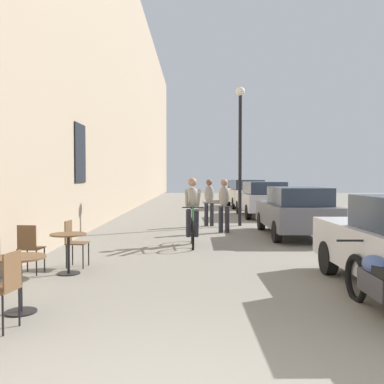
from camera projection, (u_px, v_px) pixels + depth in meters
building_facade_left at (103, 60)px, 16.57m from camera, size 0.54×68.00×12.60m
cafe_table_near at (20, 272)px, 5.40m from camera, size 0.64×0.64×0.72m
cafe_chair_near_toward_street at (4, 285)px, 4.77m from camera, size 0.43×0.43×0.89m
cafe_table_mid at (68, 245)px, 7.58m from camera, size 0.64×0.64×0.72m
cafe_chair_mid_toward_street at (74, 240)px, 8.17m from camera, size 0.41×0.41×0.89m
cafe_chair_mid_toward_wall at (30, 246)px, 7.50m from camera, size 0.41×0.41×0.89m
cyclist_on_bicycle at (192, 213)px, 10.79m from camera, size 0.52×1.76×1.74m
pedestrian_near at (224, 202)px, 13.22m from camera, size 0.36×0.27×1.67m
pedestrian_mid at (209, 200)px, 15.01m from camera, size 0.37×0.28×1.66m
street_lamp at (240, 138)px, 15.03m from camera, size 0.32×0.32×4.90m
parked_car_second at (295, 211)px, 12.39m from camera, size 1.72×4.05×1.44m
parked_car_third at (262, 199)px, 18.58m from camera, size 1.93×4.35×1.53m
parked_car_fourth at (246, 193)px, 24.14m from camera, size 1.97×4.47×1.57m
parked_car_fifth at (239, 190)px, 30.05m from camera, size 1.87×4.29×1.51m
parked_motorcycle at (379, 284)px, 5.24m from camera, size 0.62×2.15×0.92m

